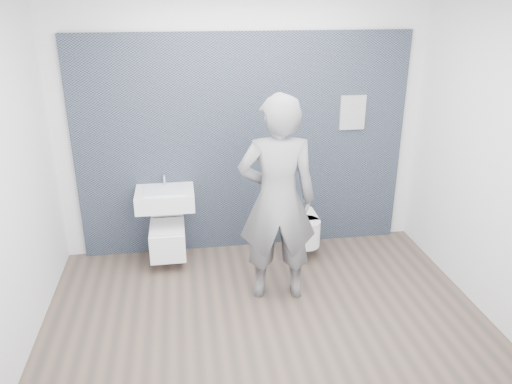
{
  "coord_description": "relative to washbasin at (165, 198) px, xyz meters",
  "views": [
    {
      "loc": [
        -0.67,
        -3.74,
        2.75
      ],
      "look_at": [
        0.0,
        0.6,
        1.0
      ],
      "focal_mm": 35.0,
      "sensor_mm": 36.0,
      "label": 1
    }
  ],
  "objects": [
    {
      "name": "ground",
      "position": [
        0.88,
        -1.21,
        -0.74
      ],
      "size": [
        4.0,
        4.0,
        0.0
      ],
      "primitive_type": "plane",
      "color": "brown",
      "rests_on": "ground"
    },
    {
      "name": "room_shell",
      "position": [
        0.88,
        -1.21,
        0.99
      ],
      "size": [
        4.0,
        4.0,
        4.0
      ],
      "color": "silver",
      "rests_on": "ground"
    },
    {
      "name": "tile_wall",
      "position": [
        0.88,
        0.26,
        -0.74
      ],
      "size": [
        3.6,
        0.06,
        2.4
      ],
      "primitive_type": "cube",
      "color": "black",
      "rests_on": "ground"
    },
    {
      "name": "washbasin",
      "position": [
        0.0,
        0.0,
        0.0
      ],
      "size": [
        0.61,
        0.46,
        0.46
      ],
      "color": "white",
      "rests_on": "ground"
    },
    {
      "name": "toilet_square",
      "position": [
        0.0,
        -0.03,
        -0.44
      ],
      "size": [
        0.37,
        0.54,
        0.72
      ],
      "color": "white",
      "rests_on": "ground"
    },
    {
      "name": "toilet_rounded",
      "position": [
        1.5,
        -0.05,
        -0.44
      ],
      "size": [
        0.33,
        0.56,
        0.3
      ],
      "color": "white",
      "rests_on": "ground"
    },
    {
      "name": "info_placard",
      "position": [
        2.07,
        0.21,
        -0.74
      ],
      "size": [
        0.28,
        0.03,
        0.38
      ],
      "primitive_type": "cube",
      "color": "silver",
      "rests_on": "ground"
    },
    {
      "name": "visitor",
      "position": [
        1.04,
        -0.82,
        0.25
      ],
      "size": [
        0.77,
        0.54,
        1.98
      ],
      "primitive_type": "imported",
      "rotation": [
        0.0,
        0.0,
        3.04
      ],
      "color": "slate",
      "rests_on": "ground"
    }
  ]
}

